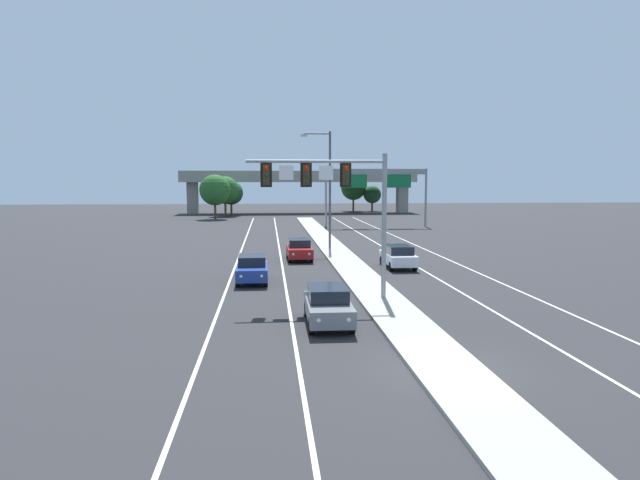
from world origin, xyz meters
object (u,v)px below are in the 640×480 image
car_oncoming_blue (252,268)px  tree_far_right_b (372,195)px  car_oncoming_red (299,249)px  overhead_signal_mast (336,191)px  tree_far_right_a (353,188)px  tree_far_left_a (231,193)px  tree_far_left_b (225,190)px  car_oncoming_grey (328,305)px  car_receding_white (398,256)px  highway_sign_gantry (376,179)px  tree_far_left_c (215,190)px  street_lamp_median (327,183)px

car_oncoming_blue → tree_far_right_b: size_ratio=0.90×
car_oncoming_blue → car_oncoming_red: bearing=70.4°
overhead_signal_mast → tree_far_right_a: 83.45m
tree_far_left_a → tree_far_left_b: size_ratio=0.89×
car_oncoming_grey → tree_far_right_a: 88.23m
tree_far_right_a → car_receding_white: bearing=-96.0°
highway_sign_gantry → tree_far_left_c: size_ratio=1.93×
car_oncoming_blue → tree_far_right_b: (21.00, 75.85, 2.41)m
car_oncoming_blue → car_receding_white: (9.89, 4.66, 0.00)m
car_receding_white → tree_far_right_b: (11.12, 71.20, 2.41)m
highway_sign_gantry → tree_far_left_b: size_ratio=2.00×
overhead_signal_mast → car_oncoming_blue: 8.62m
highway_sign_gantry → tree_far_right_b: 37.44m
tree_far_left_b → car_oncoming_blue: bearing=-84.4°
tree_far_right_b → tree_far_left_c: 34.54m
tree_far_left_a → tree_far_left_c: bearing=-101.4°
car_oncoming_blue → street_lamp_median: bearing=68.3°
highway_sign_gantry → tree_far_right_a: 37.68m
car_oncoming_red → highway_sign_gantry: size_ratio=0.34×
tree_far_left_b → tree_far_left_c: tree_far_left_c is taller
car_oncoming_grey → tree_far_left_b: tree_far_left_b is taller
car_oncoming_blue → tree_far_left_a: tree_far_left_a is taller
tree_far_right_a → highway_sign_gantry: bearing=-94.0°
tree_far_left_c → car_oncoming_grey: bearing=-80.9°
overhead_signal_mast → tree_far_right_b: size_ratio=1.45×
overhead_signal_mast → tree_far_left_a: overhead_signal_mast is taller
car_receding_white → highway_sign_gantry: (4.94, 34.39, 5.34)m
tree_far_left_c → overhead_signal_mast: bearing=-79.4°
overhead_signal_mast → tree_far_left_b: size_ratio=1.09×
tree_far_right_b → car_oncoming_blue: bearing=-105.5°
street_lamp_median → car_oncoming_red: 8.21m
car_receding_white → tree_far_right_b: bearing=81.1°
street_lamp_median → car_oncoming_blue: 17.12m
tree_far_right_a → overhead_signal_mast: bearing=-99.0°
tree_far_right_b → tree_far_right_a: 3.88m
car_oncoming_grey → tree_far_right_a: tree_far_right_a is taller
car_receding_white → overhead_signal_mast: bearing=-118.0°
car_oncoming_red → car_receding_white: (6.58, -4.63, 0.00)m
tree_far_left_a → tree_far_right_b: bearing=21.8°
highway_sign_gantry → car_oncoming_blue: bearing=-110.8°
car_oncoming_grey → highway_sign_gantry: bearing=77.0°
street_lamp_median → tree_far_left_a: 51.44m
tree_far_right_a → tree_far_left_c: (-24.62, -20.66, -0.06)m
street_lamp_median → car_receding_white: 12.29m
car_oncoming_grey → tree_far_left_c: (-10.64, 66.37, 3.67)m
street_lamp_median → car_oncoming_red: bearing=-114.9°
overhead_signal_mast → tree_far_left_a: (-9.62, 71.17, -1.64)m
car_oncoming_grey → tree_far_left_a: size_ratio=0.76×
car_oncoming_grey → car_oncoming_red: same height
tree_far_left_b → car_receding_white: bearing=-74.6°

